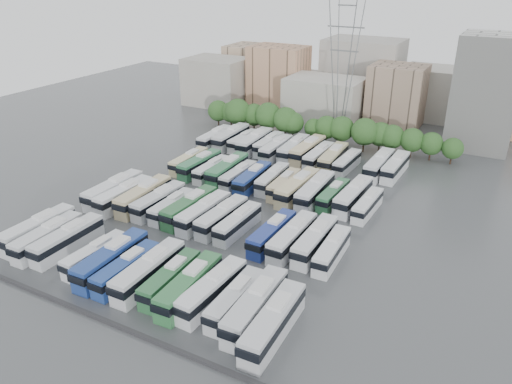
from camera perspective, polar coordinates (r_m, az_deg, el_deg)
The scene contains 58 objects.
ground at distance 88.62m, azimuth -2.96°, elevation -2.25°, with size 220.00×220.00×0.00m, color #424447.
parapet at distance 67.01m, azimuth -18.13°, elevation -13.28°, with size 56.00×0.50×0.50m, color #2D2D30.
tree_line at distance 122.97m, azimuth 6.30°, elevation 7.72°, with size 64.65×7.76×8.45m.
city_buildings at distance 150.92m, azimuth 9.01°, elevation 12.08°, with size 102.00×35.00×20.00m.
apartment_tower at distance 128.30m, azimuth 24.80°, elevation 10.28°, with size 14.00×14.00×26.00m, color silver.
electricity_pylon at distance 125.52m, azimuth 9.96°, elevation 14.52°, with size 9.00×6.91×33.83m.
bus_r0_s0 at distance 85.82m, azimuth -23.66°, elevation -3.92°, with size 3.00×13.17×4.12m.
bus_r0_s1 at distance 83.05m, azimuth -22.70°, elevation -4.77°, with size 3.24×12.72×3.96m.
bus_r0_s2 at distance 81.21m, azimuth -20.75°, elevation -5.09°, with size 2.79×12.79×4.01m.
bus_r0_s4 at distance 76.42m, azimuth -17.92°, elevation -6.82°, with size 2.88×11.16×3.47m.
bus_r0_s5 at distance 73.95m, azimuth -16.18°, elevation -7.39°, with size 3.35×13.45×4.19m.
bus_r0_s6 at distance 71.75m, azimuth -14.57°, elevation -8.47°, with size 2.60×11.86×3.72m.
bus_r0_s7 at distance 70.17m, azimuth -12.13°, elevation -8.79°, with size 3.19×13.38×4.18m.
bus_r0_s8 at distance 68.52m, azimuth -9.74°, elevation -9.72°, with size 3.12×11.83×3.68m.
bus_r0_s9 at distance 66.50m, azimuth -7.62°, elevation -10.55°, with size 3.46×13.00×4.04m.
bus_r0_s10 at distance 65.47m, azimuth -5.07°, elevation -11.08°, with size 3.38×12.80×3.98m.
bus_r0_s11 at distance 63.97m, azimuth -2.42°, elevation -12.15°, with size 2.72×11.62×3.63m.
bus_r0_s12 at distance 62.39m, azimuth -0.05°, elevation -12.87°, with size 3.54×13.69×4.26m.
bus_r0_s13 at distance 60.04m, azimuth 2.01°, elevation -14.66°, with size 3.42×13.52×4.21m.
bus_r1_s0 at distance 95.49m, azimuth -15.96°, elevation 0.22°, with size 2.96×13.53×4.24m.
bus_r1_s1 at distance 93.15m, azimuth -14.83°, elevation -0.35°, with size 3.27×12.91×4.02m.
bus_r1_s2 at distance 91.82m, azimuth -12.72°, elevation -0.43°, with size 3.41×13.49×4.20m.
bus_r1_s3 at distance 89.78m, azimuth -11.07°, elevation -0.98°, with size 3.05×12.40×3.87m.
bus_r1_s4 at distance 87.85m, azimuth -9.60°, elevation -1.62°, with size 2.58×10.98×3.43m.
bus_r1_s5 at distance 86.39m, azimuth -7.58°, elevation -1.71°, with size 3.24×13.07×4.07m.
bus_r1_s6 at distance 84.41m, azimuth -6.00°, elevation -2.33°, with size 3.28×12.78×3.98m.
bus_r1_s7 at distance 82.82m, azimuth -3.94°, elevation -2.84°, with size 3.23×12.47×3.88m.
bus_r1_s8 at distance 81.05m, azimuth -2.09°, elevation -3.55°, with size 2.73×11.59×3.62m.
bus_r1_s10 at distance 77.90m, azimuth 1.86°, elevation -4.71°, with size 2.93×12.26×3.83m.
bus_r1_s11 at distance 76.77m, azimuth 4.16°, elevation -5.16°, with size 3.01×12.94×4.05m.
bus_r1_s12 at distance 76.26m, azimuth 6.76°, elevation -5.51°, with size 2.83×12.79×4.01m.
bus_r1_s13 at distance 74.54m, azimuth 8.66°, elevation -6.60°, with size 2.95×11.45×3.56m.
bus_r2_s1 at distance 107.25m, azimuth -7.66°, elevation 3.53°, with size 2.64×11.58×3.62m.
bus_r2_s2 at distance 104.86m, azimuth -6.45°, elevation 3.17°, with size 3.21×12.46×3.88m.
bus_r2_s3 at distance 102.54m, azimuth -5.10°, elevation 2.60°, with size 2.43×11.02×3.46m.
bus_r2_s4 at distance 101.31m, azimuth -3.28°, elevation 2.59°, with size 3.23×13.28×4.14m.
bus_r2_s5 at distance 99.05m, azimuth -2.02°, elevation 1.89°, with size 2.64×11.32×3.54m.
bus_r2_s6 at distance 97.22m, azimuth -0.41°, elevation 1.56°, with size 3.25×12.49×3.89m.
bus_r2_s7 at distance 97.47m, azimuth 1.87°, elevation 1.54°, with size 3.03×11.71×3.64m.
bus_r2_s8 at distance 95.10m, azimuth 3.22°, elevation 0.87°, with size 2.78×11.40×3.56m.
bus_r2_s9 at distance 93.16m, azimuth 4.80°, elevation 0.53°, with size 3.63×13.77×4.28m.
bus_r2_s10 at distance 92.15m, azimuth 6.75°, elevation 0.14°, with size 3.14×13.56×4.24m.
bus_r2_s11 at distance 91.86m, azimuth 8.80°, elevation -0.33°, with size 2.72×11.08×3.46m.
bus_r2_s12 at distance 91.38m, azimuth 11.05°, elevation -0.41°, with size 3.40×13.31×4.14m.
bus_r2_s13 at distance 89.27m, azimuth 12.63°, elevation -1.45°, with size 2.68×10.94×3.41m.
bus_r3_s0 at distance 120.81m, azimuth -4.69°, elevation 6.20°, with size 2.94×12.58×3.93m.
bus_r3_s1 at distance 120.67m, azimuth -2.89°, elevation 6.31°, with size 3.20×13.65×4.27m.
bus_r3_s2 at distance 119.02m, azimuth -1.44°, elevation 5.89°, with size 2.74×11.30×3.53m.
bus_r3_s3 at distance 117.08m, azimuth -0.18°, elevation 5.77°, with size 3.38×13.76×4.29m.
bus_r3_s4 at distance 116.42m, azimuth 1.46°, elevation 5.50°, with size 2.77×11.87×3.71m.
bus_r3_s5 at distance 113.23m, azimuth 2.33°, elevation 4.99°, with size 2.82×12.69×3.98m.
bus_r3_s6 at distance 113.24m, azimuth 4.33°, elevation 4.98°, with size 3.26×13.16×4.10m.
bus_r3_s7 at distance 112.47m, azimuth 5.94°, elevation 4.82°, with size 3.45×13.75×4.29m.
bus_r3_s8 at distance 109.68m, azimuth 7.18°, elevation 4.12°, with size 2.90×12.36×3.86m.
bus_r3_s9 at distance 108.85m, azimuth 8.82°, elevation 3.91°, with size 3.34×13.13×4.09m.
bus_r3_s10 at distance 107.45m, azimuth 10.35°, elevation 3.36°, with size 2.88×11.27×3.51m.
bus_r3_s12 at distance 106.63m, azimuth 13.88°, elevation 3.05°, with size 3.15×13.46×4.21m.
bus_r3_s13 at distance 106.71m, azimuth 15.64°, elevation 2.81°, with size 3.09×12.79×3.99m.
Camera 1 is at (41.60, -67.16, 40.16)m, focal length 35.00 mm.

